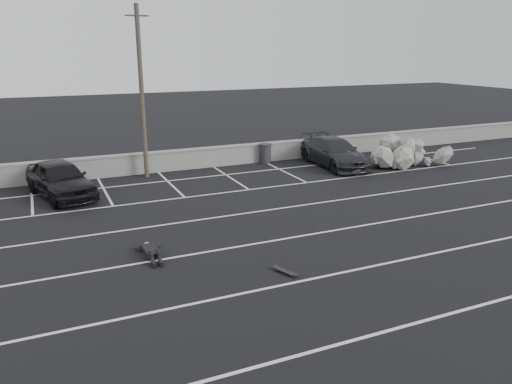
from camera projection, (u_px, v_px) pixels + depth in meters
name	position (u px, v px, depth m)	size (l,w,h in m)	color
ground	(341.00, 273.00, 14.25)	(120.00, 120.00, 0.00)	black
seawall	(195.00, 158.00, 26.38)	(50.00, 0.45, 1.06)	gray
stall_lines	(272.00, 225.00, 18.09)	(36.00, 20.05, 0.01)	silver
car_left	(60.00, 179.00, 21.30)	(1.87, 4.64, 1.58)	black
car_right	(334.00, 152.00, 26.83)	(2.08, 5.13, 1.49)	#24242A
utility_pole	(142.00, 93.00, 23.62)	(1.08, 0.22, 8.11)	#4C4238
trash_bin	(265.00, 153.00, 27.57)	(0.83, 0.83, 1.07)	#2A2A2D
riprap_pile	(402.00, 156.00, 27.10)	(4.81, 3.55, 1.32)	#ABA8A0
person	(150.00, 247.00, 15.52)	(0.86, 2.18, 0.43)	black
skateboard	(286.00, 271.00, 14.19)	(0.42, 0.72, 0.08)	black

